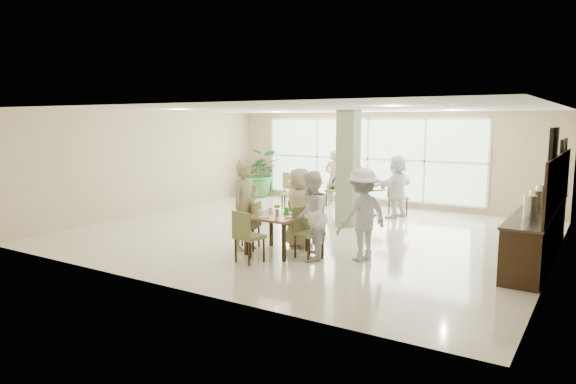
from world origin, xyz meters
The scene contains 23 objects.
ground centered at (0.00, 0.00, 0.00)m, with size 10.00×10.00×0.00m, color beige.
room_shell centered at (0.00, 0.00, 1.70)m, with size 10.00×10.00×10.00m.
window_bank centered at (-0.50, 4.46, 1.40)m, with size 7.00×0.04×7.00m.
column centered at (0.40, 1.20, 1.40)m, with size 0.45×0.45×2.80m, color #727B56.
main_table centered at (0.40, -1.91, 0.66)m, with size 1.01×1.01×0.75m.
round_table_left centered at (-1.91, 3.18, 0.57)m, with size 1.10×1.10×0.75m.
round_table_right centered at (0.19, 2.81, 0.57)m, with size 1.06×1.06×0.75m.
chairs_main_table centered at (0.37, -1.92, 0.47)m, with size 1.97×2.04×0.95m.
chairs_table_left centered at (-1.93, 3.17, 0.47)m, with size 1.98×1.96×0.95m.
chairs_table_right centered at (0.23, 2.86, 0.47)m, with size 2.01×1.86×0.95m.
tabletop_clutter centered at (0.41, -1.89, 0.81)m, with size 0.74×0.80×0.21m.
buffet_counter centered at (4.70, 0.51, 0.55)m, with size 0.64×4.70×1.95m.
wall_tv centered at (4.94, -0.60, 2.15)m, with size 0.06×1.00×0.58m.
framed_art_a centered at (4.95, 1.00, 1.85)m, with size 0.05×0.55×0.70m.
framed_art_b centered at (4.95, 1.80, 1.85)m, with size 0.05×0.55×0.70m.
potted_plant centered at (-4.22, 4.07, 0.81)m, with size 1.46×1.46×1.62m, color #29672E.
teen_left centered at (-0.30, -1.97, 0.88)m, with size 0.64×0.42×1.76m, color tan.
teen_far centered at (0.49, -1.22, 0.81)m, with size 0.79×0.43×1.61m, color tan.
teen_right centered at (1.17, -1.95, 0.82)m, with size 0.80×0.62×1.65m, color white.
teen_standing centered at (1.97, -1.47, 0.85)m, with size 1.10×0.63×1.70m, color #B8B9BB.
adult_a centered at (0.11, 1.92, 0.94)m, with size 1.11×0.63×1.89m, color #4472CE.
adult_b centered at (1.03, 2.88, 0.83)m, with size 1.54×0.66×1.66m, color white.
adult_standing centered at (-1.28, 3.79, 0.83)m, with size 0.61×0.40×1.67m, color tan.
Camera 1 is at (5.73, -9.99, 2.54)m, focal length 32.00 mm.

